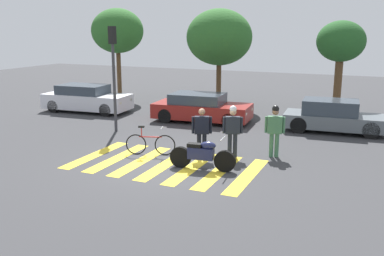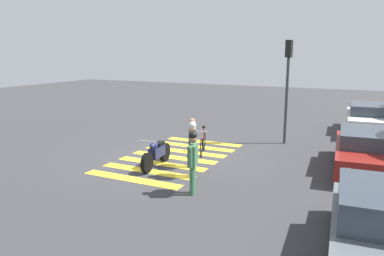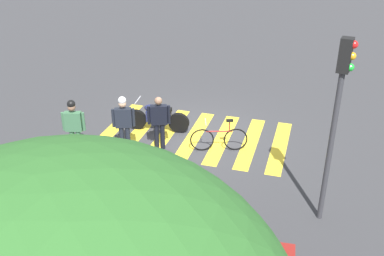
% 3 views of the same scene
% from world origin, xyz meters
% --- Properties ---
extents(ground_plane, '(60.00, 60.00, 0.00)m').
position_xyz_m(ground_plane, '(0.00, 0.00, 0.00)').
color(ground_plane, '#38383A').
extents(police_motorcycle, '(2.09, 0.62, 1.05)m').
position_xyz_m(police_motorcycle, '(1.25, 0.01, 0.47)').
color(police_motorcycle, black).
rests_on(police_motorcycle, ground_plane).
extents(leaning_bicycle, '(1.65, 0.64, 1.02)m').
position_xyz_m(leaning_bicycle, '(-0.97, 0.74, 0.39)').
color(leaning_bicycle, black).
rests_on(leaning_bicycle, ground_plane).
extents(officer_on_foot, '(0.63, 0.36, 1.77)m').
position_xyz_m(officer_on_foot, '(1.69, 1.59, 1.02)').
color(officer_on_foot, '#1E232D').
rests_on(officer_on_foot, ground_plane).
extents(officer_by_motorcycle, '(0.63, 0.37, 1.68)m').
position_xyz_m(officer_by_motorcycle, '(0.77, 1.14, 0.96)').
color(officer_by_motorcycle, black).
rests_on(officer_by_motorcycle, ground_plane).
extents(pedestrian_bystander, '(0.65, 0.31, 1.77)m').
position_xyz_m(pedestrian_bystander, '(2.96, 2.21, 1.02)').
color(pedestrian_bystander, '#3F724C').
rests_on(pedestrian_bystander, ground_plane).
extents(crosswalk_stripes, '(5.85, 3.40, 0.01)m').
position_xyz_m(crosswalk_stripes, '(-0.00, 0.00, 0.00)').
color(crosswalk_stripes, yellow).
rests_on(crosswalk_stripes, ground_plane).
extents(car_white_van, '(4.62, 2.08, 1.39)m').
position_xyz_m(car_white_van, '(-7.82, 6.27, 0.67)').
color(car_white_van, black).
rests_on(car_white_van, ground_plane).
extents(car_maroon_wagon, '(4.56, 2.18, 1.31)m').
position_xyz_m(car_maroon_wagon, '(-1.44, 6.40, 0.64)').
color(car_maroon_wagon, black).
rests_on(car_maroon_wagon, ground_plane).
extents(car_grey_coupe, '(4.19, 1.97, 1.34)m').
position_xyz_m(car_grey_coupe, '(4.37, 6.78, 0.64)').
color(car_grey_coupe, black).
rests_on(car_grey_coupe, ground_plane).
extents(traffic_light_pole, '(0.35, 0.28, 4.32)m').
position_xyz_m(traffic_light_pole, '(-4.01, 3.20, 2.89)').
color(traffic_light_pole, '#38383D').
rests_on(traffic_light_pole, ground_plane).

